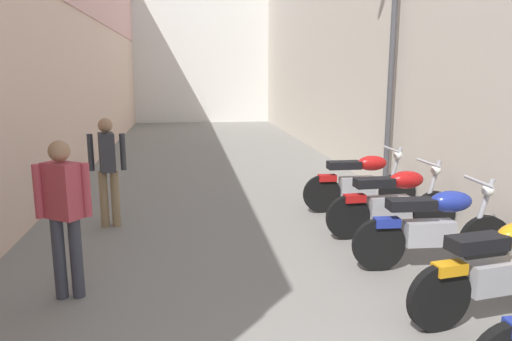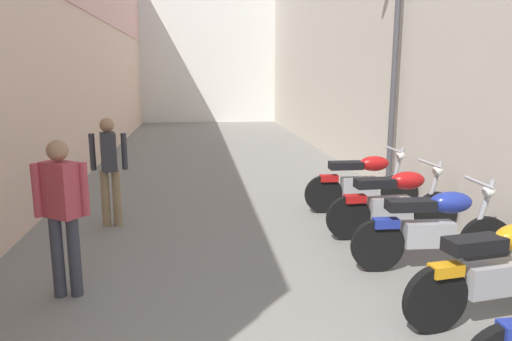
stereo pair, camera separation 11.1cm
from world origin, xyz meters
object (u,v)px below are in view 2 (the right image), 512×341
at_px(motorcycle_fifth, 394,201).
at_px(motorcycle_sixth, 363,181).
at_px(pedestrian_further_down, 109,164).
at_px(pedestrian_mid_alley, 62,207).
at_px(street_lamp, 392,30).
at_px(motorcycle_fourth, 434,227).
at_px(motorcycle_third, 500,269).

relative_size(motorcycle_fifth, motorcycle_sixth, 1.00).
relative_size(motorcycle_fifth, pedestrian_further_down, 1.18).
distance_m(pedestrian_mid_alley, street_lamp, 6.07).
bearing_deg(street_lamp, motorcycle_fourth, -102.31).
bearing_deg(pedestrian_mid_alley, pedestrian_further_down, 88.55).
distance_m(motorcycle_fourth, motorcycle_sixth, 2.34).
bearing_deg(motorcycle_fourth, motorcycle_sixth, 90.00).
height_order(motorcycle_fifth, motorcycle_sixth, same).
bearing_deg(street_lamp, motorcycle_fifth, -108.36).
bearing_deg(pedestrian_mid_alley, motorcycle_fifth, 18.22).
height_order(pedestrian_mid_alley, pedestrian_further_down, same).
distance_m(motorcycle_fifth, pedestrian_further_down, 4.00).
bearing_deg(motorcycle_third, motorcycle_sixth, 90.00).
bearing_deg(motorcycle_fifth, street_lamp, 71.64).
height_order(motorcycle_fifth, pedestrian_mid_alley, pedestrian_mid_alley).
height_order(motorcycle_fifth, pedestrian_further_down, pedestrian_further_down).
distance_m(motorcycle_third, motorcycle_sixth, 3.53).
distance_m(motorcycle_fifth, street_lamp, 3.28).
bearing_deg(pedestrian_mid_alley, motorcycle_sixth, 32.85).
bearing_deg(pedestrian_mid_alley, street_lamp, 36.46).
xyz_separation_m(motorcycle_fourth, motorcycle_sixth, (0.00, 2.34, 0.00)).
relative_size(motorcycle_fifth, pedestrian_mid_alley, 1.18).
bearing_deg(pedestrian_mid_alley, motorcycle_third, -14.42).
bearing_deg(street_lamp, pedestrian_further_down, -165.98).
distance_m(motorcycle_third, street_lamp, 5.07).
bearing_deg(motorcycle_sixth, street_lamp, 51.46).
xyz_separation_m(motorcycle_sixth, street_lamp, (0.70, 0.88, 2.39)).
bearing_deg(motorcycle_fifth, motorcycle_third, -90.00).
xyz_separation_m(pedestrian_further_down, street_lamp, (4.56, 1.14, 1.98)).
bearing_deg(motorcycle_fourth, motorcycle_third, -90.01).
distance_m(motorcycle_fifth, motorcycle_sixth, 1.24).
relative_size(motorcycle_sixth, street_lamp, 0.37).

